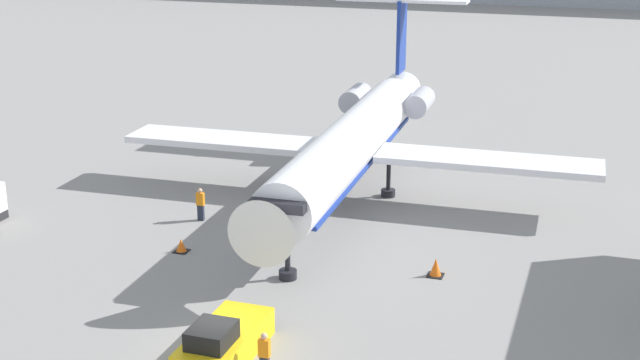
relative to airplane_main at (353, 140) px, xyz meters
name	(u,v)px	position (x,y,z in m)	size (l,w,h in m)	color
ground_plane	(222,356)	(0.52, -18.66, -3.34)	(600.00, 600.00, 0.00)	gray
airplane_main	(353,140)	(0.00, 0.00, 0.00)	(26.58, 28.55, 9.62)	white
pushback_tug	(224,342)	(0.68, -18.76, -2.68)	(2.05, 4.80, 1.78)	yellow
worker_near_tug	(264,354)	(2.59, -19.54, -2.43)	(0.40, 0.24, 1.74)	#232838
worker_by_wing	(201,204)	(-6.44, -5.91, -2.43)	(0.40, 0.24, 1.74)	#232838
traffic_cone_left	(181,246)	(-5.47, -10.08, -3.03)	(0.68, 0.68, 0.64)	black
traffic_cone_right	(436,268)	(6.51, -9.03, -2.94)	(0.71, 0.71, 0.83)	black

